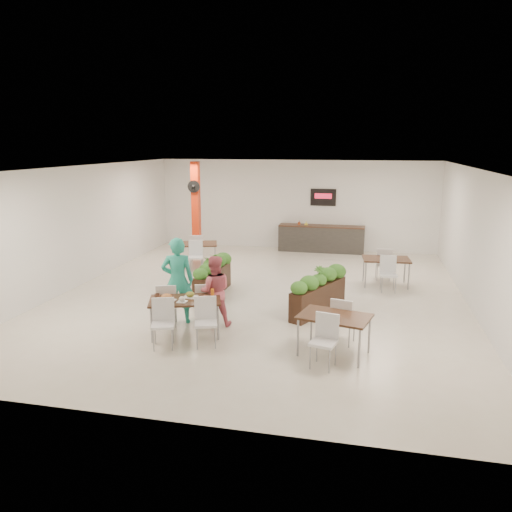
{
  "coord_description": "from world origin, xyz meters",
  "views": [
    {
      "loc": [
        2.52,
        -11.83,
        3.77
      ],
      "look_at": [
        -0.05,
        -0.31,
        1.1
      ],
      "focal_mm": 35.0,
      "sensor_mm": 36.0,
      "label": 1
    }
  ],
  "objects_px": {
    "main_table": "(185,305)",
    "red_column": "(196,209)",
    "side_table_b": "(386,263)",
    "diner_woman": "(214,291)",
    "side_table_c": "(334,322)",
    "service_counter": "(321,238)",
    "planter_left": "(213,275)",
    "planter_right": "(319,291)",
    "side_table_a": "(196,247)",
    "diner_man": "(178,281)"
  },
  "relations": [
    {
      "from": "main_table",
      "to": "side_table_b",
      "type": "distance_m",
      "value": 6.11
    },
    {
      "from": "side_table_a",
      "to": "side_table_c",
      "type": "distance_m",
      "value": 7.4
    },
    {
      "from": "diner_woman",
      "to": "side_table_a",
      "type": "relative_size",
      "value": 0.9
    },
    {
      "from": "planter_right",
      "to": "main_table",
      "type": "bearing_deg",
      "value": -141.58
    },
    {
      "from": "red_column",
      "to": "diner_woman",
      "type": "xyz_separation_m",
      "value": [
        2.48,
        -6.05,
        -0.89
      ]
    },
    {
      "from": "service_counter",
      "to": "side_table_a",
      "type": "height_order",
      "value": "service_counter"
    },
    {
      "from": "service_counter",
      "to": "side_table_b",
      "type": "height_order",
      "value": "service_counter"
    },
    {
      "from": "diner_woman",
      "to": "planter_left",
      "type": "relative_size",
      "value": 0.73
    },
    {
      "from": "side_table_a",
      "to": "side_table_b",
      "type": "relative_size",
      "value": 1.01
    },
    {
      "from": "planter_right",
      "to": "side_table_a",
      "type": "height_order",
      "value": "planter_right"
    },
    {
      "from": "service_counter",
      "to": "planter_right",
      "type": "relative_size",
      "value": 1.55
    },
    {
      "from": "side_table_c",
      "to": "red_column",
      "type": "bearing_deg",
      "value": 139.35
    },
    {
      "from": "main_table",
      "to": "planter_right",
      "type": "bearing_deg",
      "value": 38.42
    },
    {
      "from": "diner_woman",
      "to": "planter_left",
      "type": "bearing_deg",
      "value": -90.43
    },
    {
      "from": "main_table",
      "to": "planter_right",
      "type": "xyz_separation_m",
      "value": [
        2.47,
        1.96,
        -0.13
      ]
    },
    {
      "from": "side_table_b",
      "to": "side_table_c",
      "type": "height_order",
      "value": "same"
    },
    {
      "from": "main_table",
      "to": "planter_left",
      "type": "xyz_separation_m",
      "value": [
        -0.28,
        2.73,
        -0.11
      ]
    },
    {
      "from": "side_table_a",
      "to": "side_table_c",
      "type": "height_order",
      "value": "same"
    },
    {
      "from": "main_table",
      "to": "side_table_c",
      "type": "bearing_deg",
      "value": -5.98
    },
    {
      "from": "diner_man",
      "to": "side_table_a",
      "type": "xyz_separation_m",
      "value": [
        -1.27,
        4.8,
        -0.3
      ]
    },
    {
      "from": "side_table_b",
      "to": "diner_woman",
      "type": "bearing_deg",
      "value": -137.46
    },
    {
      "from": "diner_woman",
      "to": "side_table_a",
      "type": "height_order",
      "value": "diner_woman"
    },
    {
      "from": "red_column",
      "to": "main_table",
      "type": "bearing_deg",
      "value": -72.8
    },
    {
      "from": "diner_woman",
      "to": "planter_right",
      "type": "relative_size",
      "value": 0.78
    },
    {
      "from": "planter_left",
      "to": "red_column",
      "type": "bearing_deg",
      "value": 114.35
    },
    {
      "from": "main_table",
      "to": "service_counter",
      "type": "bearing_deg",
      "value": 77.36
    },
    {
      "from": "red_column",
      "to": "diner_woman",
      "type": "bearing_deg",
      "value": -67.67
    },
    {
      "from": "main_table",
      "to": "side_table_c",
      "type": "relative_size",
      "value": 1.15
    },
    {
      "from": "diner_woman",
      "to": "side_table_c",
      "type": "height_order",
      "value": "diner_woman"
    },
    {
      "from": "diner_man",
      "to": "side_table_a",
      "type": "bearing_deg",
      "value": -93.91
    },
    {
      "from": "red_column",
      "to": "planter_right",
      "type": "relative_size",
      "value": 1.66
    },
    {
      "from": "service_counter",
      "to": "diner_man",
      "type": "distance_m",
      "value": 8.25
    },
    {
      "from": "main_table",
      "to": "diner_woman",
      "type": "bearing_deg",
      "value": 58.21
    },
    {
      "from": "diner_woman",
      "to": "side_table_a",
      "type": "bearing_deg",
      "value": -85.4
    },
    {
      "from": "side_table_b",
      "to": "planter_left",
      "type": "bearing_deg",
      "value": -161.49
    },
    {
      "from": "side_table_a",
      "to": "diner_woman",
      "type": "bearing_deg",
      "value": -84.04
    },
    {
      "from": "red_column",
      "to": "main_table",
      "type": "height_order",
      "value": "red_column"
    },
    {
      "from": "service_counter",
      "to": "main_table",
      "type": "height_order",
      "value": "service_counter"
    },
    {
      "from": "diner_woman",
      "to": "side_table_a",
      "type": "distance_m",
      "value": 5.23
    },
    {
      "from": "service_counter",
      "to": "side_table_b",
      "type": "distance_m",
      "value": 4.5
    },
    {
      "from": "planter_left",
      "to": "planter_right",
      "type": "bearing_deg",
      "value": -15.68
    },
    {
      "from": "service_counter",
      "to": "side_table_c",
      "type": "height_order",
      "value": "service_counter"
    },
    {
      "from": "red_column",
      "to": "planter_left",
      "type": "xyz_separation_m",
      "value": [
        1.8,
        -3.97,
        -1.12
      ]
    },
    {
      "from": "main_table",
      "to": "red_column",
      "type": "bearing_deg",
      "value": 107.2
    },
    {
      "from": "diner_man",
      "to": "red_column",
      "type": "bearing_deg",
      "value": -93.15
    },
    {
      "from": "planter_left",
      "to": "side_table_b",
      "type": "relative_size",
      "value": 1.25
    },
    {
      "from": "red_column",
      "to": "planter_right",
      "type": "height_order",
      "value": "red_column"
    },
    {
      "from": "main_table",
      "to": "side_table_c",
      "type": "distance_m",
      "value": 2.99
    },
    {
      "from": "planter_right",
      "to": "side_table_a",
      "type": "xyz_separation_m",
      "value": [
        -4.13,
        3.5,
        0.13
      ]
    },
    {
      "from": "service_counter",
      "to": "side_table_c",
      "type": "relative_size",
      "value": 1.79
    }
  ]
}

